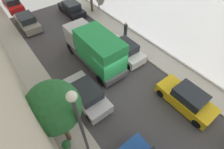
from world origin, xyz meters
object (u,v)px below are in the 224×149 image
(parked_car_left_2, at_px, (87,94))
(parked_car_right_3, at_px, (124,50))
(parked_car_right_4, at_px, (72,9))
(street_tree_0, at_px, (54,107))
(potted_plant_0, at_px, (66,145))
(potted_plant_1, at_px, (55,128))
(parked_car_left_4, at_px, (13,4))
(delivery_truck, at_px, (95,48))
(parked_car_right_2, at_px, (187,99))
(pedestrian, at_px, (126,30))
(parked_car_left_3, at_px, (27,22))
(lamp_post, at_px, (79,119))

(parked_car_left_2, xyz_separation_m, parked_car_right_3, (5.40, 2.10, 0.00))
(parked_car_right_4, distance_m, street_tree_0, 16.36)
(potted_plant_0, relative_size, potted_plant_1, 0.90)
(parked_car_left_4, distance_m, delivery_truck, 15.47)
(parked_car_right_4, relative_size, potted_plant_0, 5.49)
(parked_car_left_4, distance_m, parked_car_right_2, 23.37)
(delivery_truck, relative_size, pedestrian, 3.84)
(parked_car_left_3, bearing_deg, potted_plant_0, -100.91)
(parked_car_left_3, xyz_separation_m, potted_plant_0, (-2.85, -14.77, -0.17))
(parked_car_left_4, xyz_separation_m, potted_plant_1, (-2.92, -19.00, -0.09))
(parked_car_right_2, distance_m, potted_plant_1, 9.12)
(parked_car_left_3, distance_m, parked_car_right_2, 18.02)
(parked_car_right_3, height_order, delivery_truck, delivery_truck)
(delivery_truck, bearing_deg, parked_car_right_3, -15.69)
(potted_plant_1, bearing_deg, lamp_post, -64.06)
(parked_car_left_2, bearing_deg, parked_car_right_3, 21.27)
(pedestrian, height_order, lamp_post, lamp_post)
(parked_car_left_2, distance_m, parked_car_left_3, 12.52)
(parked_car_left_3, distance_m, pedestrian, 11.11)
(parked_car_left_3, height_order, parked_car_right_3, same)
(delivery_truck, xyz_separation_m, pedestrian, (4.63, 1.32, -0.71))
(delivery_truck, distance_m, potted_plant_1, 6.89)
(parked_car_left_4, xyz_separation_m, street_tree_0, (-2.51, -19.88, 3.19))
(parked_car_right_2, bearing_deg, parked_car_right_4, 90.00)
(parked_car_left_2, distance_m, street_tree_0, 4.45)
(parked_car_right_4, height_order, street_tree_0, street_tree_0)
(parked_car_left_2, xyz_separation_m, potted_plant_0, (-2.85, -2.26, -0.17))
(parked_car_left_2, xyz_separation_m, parked_car_left_3, (0.00, 12.52, 0.00))
(parked_car_left_3, relative_size, parked_car_right_4, 1.00)
(parked_car_left_2, xyz_separation_m, street_tree_0, (-2.51, -1.83, 3.19))
(parked_car_left_4, bearing_deg, parked_car_right_4, -47.62)
(parked_car_left_3, distance_m, delivery_truck, 10.08)
(parked_car_right_3, bearing_deg, potted_plant_0, -152.14)
(parked_car_left_2, distance_m, potted_plant_1, 3.08)
(parked_car_left_4, distance_m, potted_plant_1, 19.23)
(parked_car_left_4, height_order, potted_plant_0, parked_car_left_4)
(parked_car_right_2, relative_size, lamp_post, 0.73)
(parked_car_left_4, height_order, parked_car_right_3, same)
(parked_car_right_4, height_order, potted_plant_1, parked_car_right_4)
(parked_car_left_2, relative_size, parked_car_right_3, 1.00)
(parked_car_right_2, distance_m, parked_car_right_4, 16.82)
(delivery_truck, height_order, potted_plant_0, delivery_truck)
(parked_car_right_4, xyz_separation_m, street_tree_0, (-7.91, -13.96, 3.19))
(parked_car_left_2, bearing_deg, lamp_post, -121.87)
(pedestrian, xyz_separation_m, lamp_post, (-9.23, -7.23, 2.84))
(parked_car_right_2, bearing_deg, potted_plant_1, 155.87)
(potted_plant_1, xyz_separation_m, lamp_post, (1.02, -2.11, 3.28))
(parked_car_right_3, relative_size, street_tree_0, 0.82)
(delivery_truck, relative_size, street_tree_0, 1.29)
(pedestrian, relative_size, lamp_post, 0.30)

